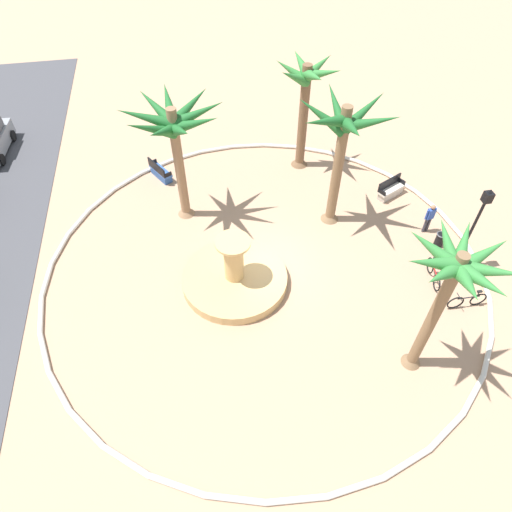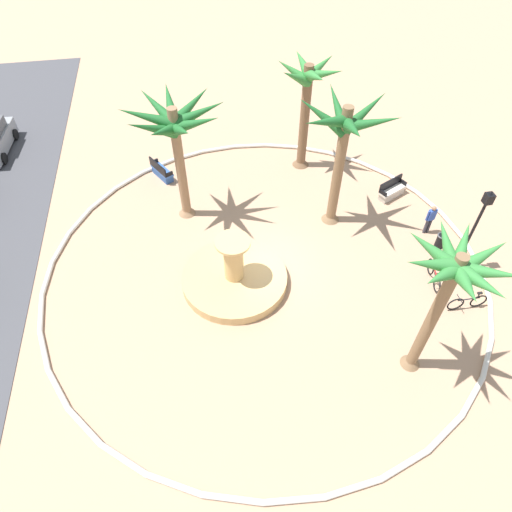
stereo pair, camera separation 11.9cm
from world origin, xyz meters
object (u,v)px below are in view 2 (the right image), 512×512
object	(u,v)px
trash_bin	(441,241)
bicycle_by_lamppost	(434,275)
bench_west	(162,172)
person_cyclist_helmet	(430,218)
palm_tree_mid_plaza	(175,129)
bench_east	(392,191)
palm_tree_far_side	(452,278)
lamppost	(476,225)
palm_tree_near_fountain	(307,93)
bicycle_red_frame	(467,302)
palm_tree_by_curb	(343,137)
fountain	(235,277)

from	to	relation	value
trash_bin	bicycle_by_lamppost	size ratio (longest dim) A/B	0.43
bench_west	person_cyclist_helmet	size ratio (longest dim) A/B	1.01
palm_tree_mid_plaza	bench_east	world-z (taller)	palm_tree_mid_plaza
palm_tree_far_side	lamppost	bearing A→B (deg)	-43.45
trash_bin	bicycle_by_lamppost	xyz separation A→B (m)	(-1.89, 1.23, -0.00)
palm_tree_near_fountain	lamppost	size ratio (longest dim) A/B	1.41
bench_west	bicycle_by_lamppost	distance (m)	14.77
bicycle_by_lamppost	person_cyclist_helmet	distance (m)	3.14
bicycle_red_frame	person_cyclist_helmet	bearing A→B (deg)	-4.55
trash_bin	bicycle_red_frame	size ratio (longest dim) A/B	0.42
bench_west	palm_tree_by_curb	bearing A→B (deg)	-121.67
palm_tree_near_fountain	bicycle_by_lamppost	distance (m)	10.70
fountain	palm_tree_mid_plaza	world-z (taller)	palm_tree_mid_plaza
palm_tree_mid_plaza	trash_bin	bearing A→B (deg)	-111.19
bicycle_red_frame	lamppost	bearing A→B (deg)	-19.22
palm_tree_far_side	bicycle_by_lamppost	distance (m)	6.43
palm_tree_by_curb	bench_west	xyz separation A→B (m)	(4.96, 8.04, -4.35)
person_cyclist_helmet	bench_east	bearing A→B (deg)	12.87
palm_tree_by_curb	bicycle_by_lamppost	xyz separation A→B (m)	(-4.57, -3.24, -4.31)
fountain	person_cyclist_helmet	distance (m)	9.64
palm_tree_near_fountain	bench_west	xyz separation A→B (m)	(0.21, 7.74, -3.92)
lamppost	bicycle_by_lamppost	xyz separation A→B (m)	(-0.65, 1.48, -2.10)
fountain	palm_tree_far_side	size ratio (longest dim) A/B	0.73
bench_east	bicycle_by_lamppost	world-z (taller)	bench_east
palm_tree_far_side	person_cyclist_helmet	bearing A→B (deg)	-29.08
fountain	person_cyclist_helmet	xyz separation A→B (m)	(1.48, -9.51, 0.56)
bench_east	trash_bin	xyz separation A→B (m)	(-3.86, -0.83, 0.04)
palm_tree_far_side	trash_bin	distance (m)	8.17
lamppost	palm_tree_far_side	bearing A→B (deg)	136.55
palm_tree_near_fountain	lamppost	world-z (taller)	palm_tree_near_fountain
bench_east	palm_tree_mid_plaza	bearing A→B (deg)	86.98
bicycle_by_lamppost	bench_east	bearing A→B (deg)	-4.02
fountain	lamppost	size ratio (longest dim) A/B	1.07
bench_east	bicycle_red_frame	size ratio (longest dim) A/B	0.96
palm_tree_far_side	palm_tree_by_curb	bearing A→B (deg)	4.42
bench_west	lamppost	distance (m)	15.69
palm_tree_near_fountain	bench_west	world-z (taller)	palm_tree_near_fountain
bench_east	lamppost	xyz separation A→B (m)	(-5.10, -1.08, 2.14)
bicycle_red_frame	palm_tree_far_side	bearing A→B (deg)	121.83
palm_tree_by_curb	lamppost	distance (m)	6.52
bench_east	lamppost	distance (m)	5.64
palm_tree_near_fountain	lamppost	distance (m)	10.18
bench_west	bicycle_by_lamppost	size ratio (longest dim) A/B	0.96
palm_tree_near_fountain	palm_tree_mid_plaza	world-z (taller)	palm_tree_mid_plaza
bicycle_red_frame	bicycle_by_lamppost	xyz separation A→B (m)	(1.62, 0.69, 0.00)
fountain	bench_east	world-z (taller)	fountain
palm_tree_near_fountain	palm_tree_far_side	world-z (taller)	palm_tree_far_side
bench_west	bicycle_red_frame	xyz separation A→B (m)	(-11.15, -11.97, 0.04)
palm_tree_near_fountain	bicycle_red_frame	size ratio (longest dim) A/B	3.47
palm_tree_far_side	bench_west	size ratio (longest dim) A/B	3.76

